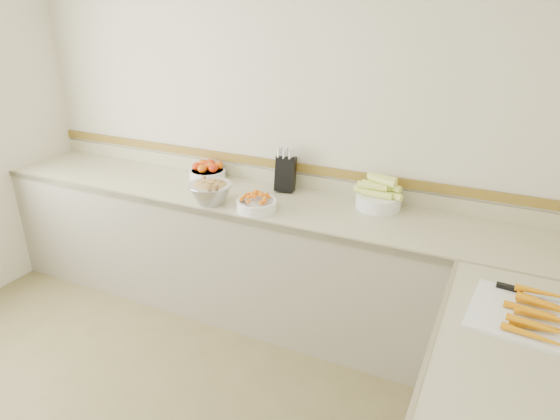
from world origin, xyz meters
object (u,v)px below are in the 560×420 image
at_px(tomato_bowl, 208,171).
at_px(cutting_board, 537,316).
at_px(cherry_tomato_bowl, 257,203).
at_px(knife_block, 285,173).
at_px(rhubarb_bowl, 211,191).
at_px(corn_bowl, 379,197).

height_order(tomato_bowl, cutting_board, tomato_bowl).
bearing_deg(cherry_tomato_bowl, knife_block, 87.93).
bearing_deg(rhubarb_bowl, corn_bowl, 21.44).
relative_size(tomato_bowl, cherry_tomato_bowl, 1.05).
bearing_deg(knife_block, tomato_bowl, -176.34).
distance_m(knife_block, cutting_board, 1.86).
height_order(knife_block, cherry_tomato_bowl, knife_block).
bearing_deg(cutting_board, corn_bowl, 135.42).
height_order(tomato_bowl, corn_bowl, corn_bowl).
distance_m(corn_bowl, rhubarb_bowl, 1.09).
distance_m(tomato_bowl, rhubarb_bowl, 0.48).
bearing_deg(tomato_bowl, cutting_board, -22.23).
xyz_separation_m(cherry_tomato_bowl, cutting_board, (1.61, -0.54, -0.02)).
distance_m(tomato_bowl, cutting_board, 2.40).
relative_size(knife_block, corn_bowl, 0.98).
height_order(tomato_bowl, rhubarb_bowl, rhubarb_bowl).
height_order(cherry_tomato_bowl, cutting_board, cherry_tomato_bowl).
xyz_separation_m(corn_bowl, rhubarb_bowl, (-1.01, -0.40, 0.01)).
distance_m(tomato_bowl, cherry_tomato_bowl, 0.71).
xyz_separation_m(knife_block, rhubarb_bowl, (-0.34, -0.43, -0.04)).
xyz_separation_m(cherry_tomato_bowl, corn_bowl, (0.69, 0.37, 0.03)).
height_order(knife_block, cutting_board, knife_block).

